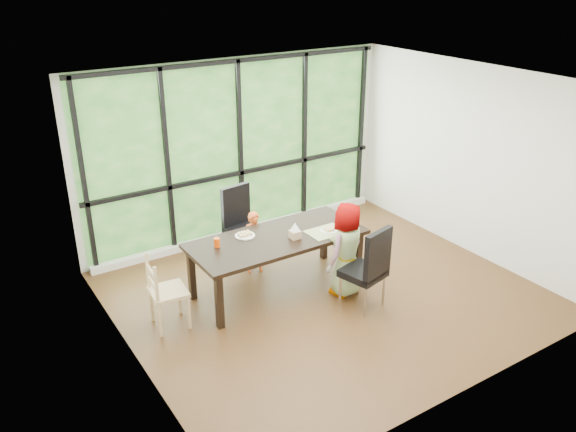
{
  "coord_description": "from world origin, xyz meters",
  "views": [
    {
      "loc": [
        -3.95,
        -5.22,
        3.96
      ],
      "look_at": [
        -0.35,
        0.34,
        1.05
      ],
      "focal_mm": 36.67,
      "sensor_mm": 36.0,
      "label": 1
    }
  ],
  "objects_px": {
    "white_mug": "(340,215)",
    "plate_near": "(329,231)",
    "chair_window_leather": "(245,226)",
    "child_older": "(345,250)",
    "dining_table": "(277,263)",
    "child_toddler": "(255,242)",
    "tissue_box": "(295,234)",
    "green_cup": "(346,224)",
    "plate_far": "(245,236)",
    "chair_interior_leather": "(363,267)",
    "chair_end_beech": "(168,292)",
    "orange_cup": "(217,243)"
  },
  "relations": [
    {
      "from": "green_cup",
      "to": "tissue_box",
      "type": "relative_size",
      "value": 0.92
    },
    {
      "from": "plate_far",
      "to": "tissue_box",
      "type": "relative_size",
      "value": 2.08
    },
    {
      "from": "chair_window_leather",
      "to": "child_older",
      "type": "distance_m",
      "value": 1.59
    },
    {
      "from": "plate_near",
      "to": "green_cup",
      "type": "bearing_deg",
      "value": -9.09
    },
    {
      "from": "dining_table",
      "to": "child_toddler",
      "type": "relative_size",
      "value": 2.57
    },
    {
      "from": "chair_end_beech",
      "to": "child_toddler",
      "type": "xyz_separation_m",
      "value": [
        1.49,
        0.6,
        -0.01
      ]
    },
    {
      "from": "orange_cup",
      "to": "tissue_box",
      "type": "distance_m",
      "value": 0.98
    },
    {
      "from": "tissue_box",
      "to": "plate_near",
      "type": "bearing_deg",
      "value": -7.1
    },
    {
      "from": "chair_end_beech",
      "to": "green_cup",
      "type": "distance_m",
      "value": 2.42
    },
    {
      "from": "white_mug",
      "to": "plate_near",
      "type": "bearing_deg",
      "value": -145.37
    },
    {
      "from": "child_older",
      "to": "green_cup",
      "type": "distance_m",
      "value": 0.42
    },
    {
      "from": "dining_table",
      "to": "plate_near",
      "type": "height_order",
      "value": "plate_near"
    },
    {
      "from": "plate_near",
      "to": "dining_table",
      "type": "bearing_deg",
      "value": 161.87
    },
    {
      "from": "child_toddler",
      "to": "chair_window_leather",
      "type": "bearing_deg",
      "value": 103.79
    },
    {
      "from": "chair_window_leather",
      "to": "chair_interior_leather",
      "type": "relative_size",
      "value": 1.0
    },
    {
      "from": "chair_window_leather",
      "to": "child_toddler",
      "type": "relative_size",
      "value": 1.24
    },
    {
      "from": "plate_near",
      "to": "chair_end_beech",
      "type": "bearing_deg",
      "value": 174.84
    },
    {
      "from": "child_toddler",
      "to": "tissue_box",
      "type": "bearing_deg",
      "value": -56.68
    },
    {
      "from": "plate_near",
      "to": "orange_cup",
      "type": "bearing_deg",
      "value": 165.24
    },
    {
      "from": "chair_window_leather",
      "to": "tissue_box",
      "type": "relative_size",
      "value": 8.91
    },
    {
      "from": "child_toddler",
      "to": "plate_far",
      "type": "relative_size",
      "value": 3.45
    },
    {
      "from": "chair_interior_leather",
      "to": "chair_end_beech",
      "type": "height_order",
      "value": "chair_interior_leather"
    },
    {
      "from": "child_toddler",
      "to": "child_older",
      "type": "height_order",
      "value": "child_older"
    },
    {
      "from": "white_mug",
      "to": "tissue_box",
      "type": "distance_m",
      "value": 0.87
    },
    {
      "from": "child_older",
      "to": "green_cup",
      "type": "bearing_deg",
      "value": -147.7
    },
    {
      "from": "chair_window_leather",
      "to": "white_mug",
      "type": "distance_m",
      "value": 1.34
    },
    {
      "from": "child_toddler",
      "to": "child_older",
      "type": "distance_m",
      "value": 1.31
    },
    {
      "from": "chair_interior_leather",
      "to": "plate_near",
      "type": "relative_size",
      "value": 4.97
    },
    {
      "from": "child_toddler",
      "to": "tissue_box",
      "type": "distance_m",
      "value": 0.84
    },
    {
      "from": "chair_interior_leather",
      "to": "plate_near",
      "type": "height_order",
      "value": "chair_interior_leather"
    },
    {
      "from": "orange_cup",
      "to": "tissue_box",
      "type": "height_order",
      "value": "orange_cup"
    },
    {
      "from": "dining_table",
      "to": "child_toddler",
      "type": "height_order",
      "value": "child_toddler"
    },
    {
      "from": "child_older",
      "to": "plate_far",
      "type": "distance_m",
      "value": 1.27
    },
    {
      "from": "dining_table",
      "to": "white_mug",
      "type": "relative_size",
      "value": 25.55
    },
    {
      "from": "green_cup",
      "to": "chair_interior_leather",
      "type": "bearing_deg",
      "value": -109.84
    },
    {
      "from": "chair_window_leather",
      "to": "child_toddler",
      "type": "distance_m",
      "value": 0.36
    },
    {
      "from": "chair_window_leather",
      "to": "tissue_box",
      "type": "height_order",
      "value": "chair_window_leather"
    },
    {
      "from": "child_toddler",
      "to": "white_mug",
      "type": "bearing_deg",
      "value": -7.63
    },
    {
      "from": "dining_table",
      "to": "tissue_box",
      "type": "height_order",
      "value": "tissue_box"
    },
    {
      "from": "white_mug",
      "to": "tissue_box",
      "type": "relative_size",
      "value": 0.72
    },
    {
      "from": "plate_near",
      "to": "white_mug",
      "type": "relative_size",
      "value": 2.47
    },
    {
      "from": "orange_cup",
      "to": "white_mug",
      "type": "bearing_deg",
      "value": -3.81
    },
    {
      "from": "chair_window_leather",
      "to": "white_mug",
      "type": "relative_size",
      "value": 12.29
    },
    {
      "from": "chair_interior_leather",
      "to": "green_cup",
      "type": "distance_m",
      "value": 0.74
    },
    {
      "from": "chair_end_beech",
      "to": "child_older",
      "type": "xyz_separation_m",
      "value": [
        2.15,
        -0.52,
        0.17
      ]
    },
    {
      "from": "child_older",
      "to": "chair_window_leather",
      "type": "bearing_deg",
      "value": -85.19
    },
    {
      "from": "child_toddler",
      "to": "plate_near",
      "type": "xyz_separation_m",
      "value": [
        0.65,
        -0.79,
        0.32
      ]
    },
    {
      "from": "plate_far",
      "to": "green_cup",
      "type": "xyz_separation_m",
      "value": [
        1.23,
        -0.49,
        0.05
      ]
    },
    {
      "from": "dining_table",
      "to": "plate_far",
      "type": "xyz_separation_m",
      "value": [
        -0.33,
        0.24,
        0.38
      ]
    },
    {
      "from": "child_toddler",
      "to": "tissue_box",
      "type": "height_order",
      "value": "child_toddler"
    }
  ]
}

